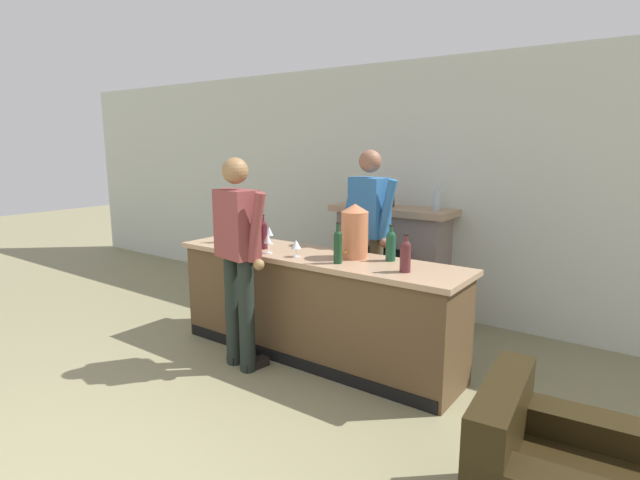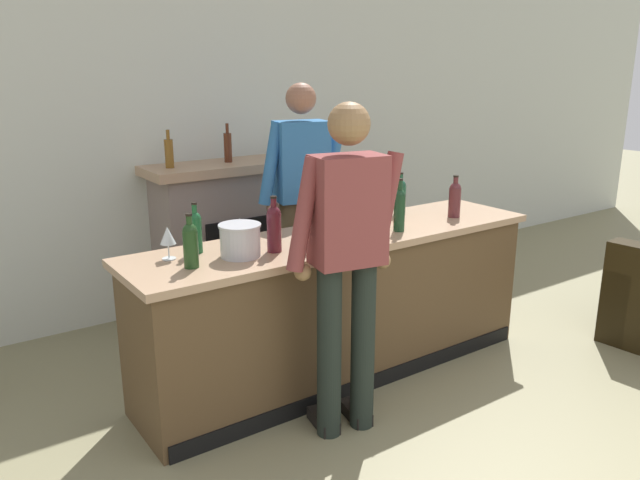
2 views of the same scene
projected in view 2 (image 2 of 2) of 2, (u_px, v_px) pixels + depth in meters
wall_back_panel at (226, 135)px, 5.11m from camera, size 12.00×0.07×2.75m
bar_counter at (341, 305)px, 3.94m from camera, size 2.71×0.66×0.93m
fireplace_stone at (232, 234)px, 5.05m from camera, size 1.36×0.52×1.50m
person_customer at (347, 259)px, 3.17m from camera, size 0.65×0.36×1.77m
person_bartender at (302, 200)px, 4.40m from camera, size 0.65×0.36×1.82m
copper_dispenser at (375, 189)px, 4.03m from camera, size 0.23×0.27×0.45m
ice_bucket_steel at (240, 240)px, 3.36m from camera, size 0.23×0.23×0.18m
wine_bottle_cabernet_heavy at (400, 208)px, 3.85m from camera, size 0.07×0.07×0.33m
wine_bottle_merlot_tall at (190, 243)px, 3.16m from camera, size 0.08×0.08×0.28m
wine_bottle_burgundy_dark at (400, 196)px, 4.28m from camera, size 0.08×0.08×0.30m
wine_bottle_chardonnay_pale at (455, 198)px, 4.22m from camera, size 0.08×0.08×0.29m
wine_bottle_port_short at (195, 230)px, 3.41m from camera, size 0.07×0.07×0.28m
wine_bottle_riesling_slim at (274, 227)px, 3.43m from camera, size 0.08×0.08×0.31m
wine_glass_near_bucket at (310, 231)px, 3.43m from camera, size 0.07×0.07×0.17m
wine_glass_back_row at (240, 226)px, 3.54m from camera, size 0.08×0.08×0.17m
wine_glass_by_dispenser at (168, 237)px, 3.30m from camera, size 0.08×0.08×0.18m
wine_glass_front_right at (348, 225)px, 3.63m from camera, size 0.09×0.09×0.15m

